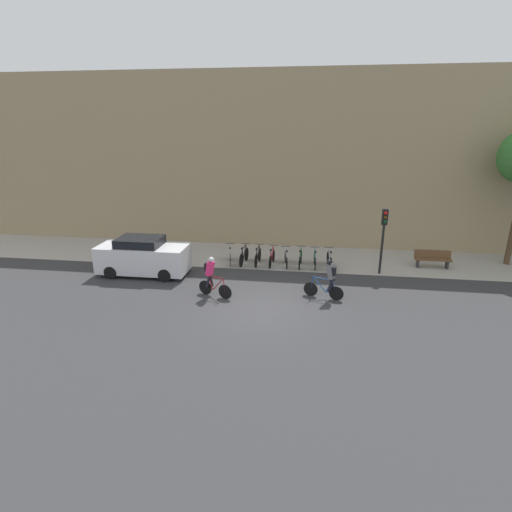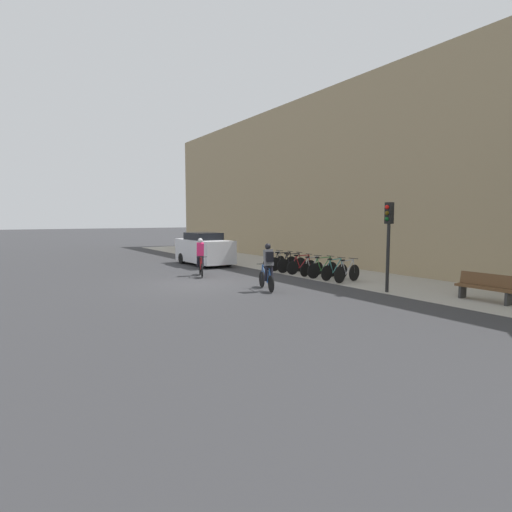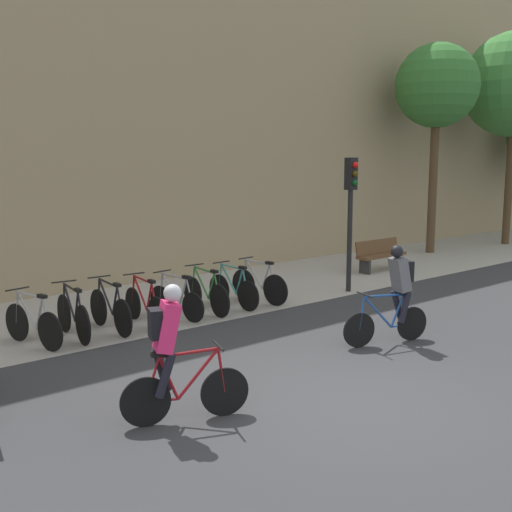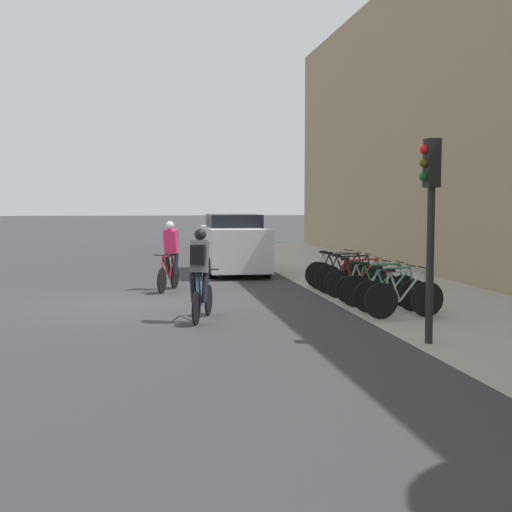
{
  "view_description": "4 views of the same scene",
  "coord_description": "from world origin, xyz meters",
  "px_view_note": "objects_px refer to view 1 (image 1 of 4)",
  "views": [
    {
      "loc": [
        1.86,
        -14.28,
        6.94
      ],
      "look_at": [
        -0.45,
        2.19,
        1.49
      ],
      "focal_mm": 28.0,
      "sensor_mm": 36.0,
      "label": 1
    },
    {
      "loc": [
        14.56,
        -7.01,
        2.64
      ],
      "look_at": [
        -0.34,
        2.88,
        0.97
      ],
      "focal_mm": 28.0,
      "sensor_mm": 36.0,
      "label": 2
    },
    {
      "loc": [
        -6.28,
        -5.41,
        3.3
      ],
      "look_at": [
        1.5,
        3.78,
        1.39
      ],
      "focal_mm": 45.0,
      "sensor_mm": 36.0,
      "label": 3
    },
    {
      "loc": [
        15.92,
        0.36,
        2.25
      ],
      "look_at": [
        0.81,
        2.74,
        1.08
      ],
      "focal_mm": 50.0,
      "sensor_mm": 36.0,
      "label": 4
    }
  ],
  "objects_px": {
    "parked_bike_0": "(230,256)",
    "parked_bike_6": "(315,260)",
    "parked_bike_4": "(286,259)",
    "bench": "(433,259)",
    "cyclist_grey": "(329,278)",
    "parked_car": "(143,257)",
    "parked_bike_5": "(300,259)",
    "cyclist_pink": "(211,275)",
    "parked_bike_2": "(258,257)",
    "traffic_light_pole": "(384,229)",
    "parked_bike_1": "(244,256)",
    "parked_bike_7": "(329,260)",
    "parked_bike_3": "(272,258)"
  },
  "relations": [
    {
      "from": "parked_bike_0",
      "to": "parked_bike_6",
      "type": "height_order",
      "value": "parked_bike_0"
    },
    {
      "from": "parked_bike_4",
      "to": "bench",
      "type": "relative_size",
      "value": 0.89
    },
    {
      "from": "parked_bike_4",
      "to": "cyclist_grey",
      "type": "bearing_deg",
      "value": -62.79
    },
    {
      "from": "parked_car",
      "to": "parked_bike_5",
      "type": "bearing_deg",
      "value": 16.15
    },
    {
      "from": "cyclist_pink",
      "to": "parked_bike_2",
      "type": "height_order",
      "value": "cyclist_pink"
    },
    {
      "from": "cyclist_pink",
      "to": "parked_car",
      "type": "bearing_deg",
      "value": 151.6
    },
    {
      "from": "parked_bike_4",
      "to": "traffic_light_pole",
      "type": "relative_size",
      "value": 0.49
    },
    {
      "from": "parked_bike_6",
      "to": "traffic_light_pole",
      "type": "distance_m",
      "value": 3.7
    },
    {
      "from": "parked_bike_2",
      "to": "traffic_light_pole",
      "type": "height_order",
      "value": "traffic_light_pole"
    },
    {
      "from": "parked_bike_1",
      "to": "parked_bike_2",
      "type": "xyz_separation_m",
      "value": [
        0.74,
        -0.0,
        -0.0
      ]
    },
    {
      "from": "parked_bike_7",
      "to": "parked_bike_1",
      "type": "bearing_deg",
      "value": -179.99
    },
    {
      "from": "parked_bike_6",
      "to": "parked_car",
      "type": "bearing_deg",
      "value": -165.22
    },
    {
      "from": "cyclist_grey",
      "to": "parked_bike_1",
      "type": "distance_m",
      "value": 5.79
    },
    {
      "from": "cyclist_grey",
      "to": "parked_car",
      "type": "height_order",
      "value": "parked_car"
    },
    {
      "from": "parked_bike_2",
      "to": "parked_bike_5",
      "type": "relative_size",
      "value": 1.02
    },
    {
      "from": "parked_bike_5",
      "to": "cyclist_pink",
      "type": "bearing_deg",
      "value": -130.01
    },
    {
      "from": "parked_bike_6",
      "to": "parked_bike_3",
      "type": "bearing_deg",
      "value": -179.97
    },
    {
      "from": "cyclist_pink",
      "to": "parked_bike_0",
      "type": "distance_m",
      "value": 4.33
    },
    {
      "from": "cyclist_pink",
      "to": "parked_bike_6",
      "type": "height_order",
      "value": "cyclist_pink"
    },
    {
      "from": "cyclist_pink",
      "to": "parked_bike_5",
      "type": "relative_size",
      "value": 1.02
    },
    {
      "from": "parked_bike_3",
      "to": "cyclist_grey",
      "type": "bearing_deg",
      "value": -54.92
    },
    {
      "from": "parked_bike_4",
      "to": "parked_bike_6",
      "type": "xyz_separation_m",
      "value": [
        1.47,
        0.0,
        0.02
      ]
    },
    {
      "from": "traffic_light_pole",
      "to": "parked_car",
      "type": "bearing_deg",
      "value": -171.73
    },
    {
      "from": "parked_bike_1",
      "to": "parked_bike_4",
      "type": "distance_m",
      "value": 2.21
    },
    {
      "from": "parked_bike_5",
      "to": "parked_bike_6",
      "type": "distance_m",
      "value": 0.74
    },
    {
      "from": "cyclist_pink",
      "to": "parked_bike_1",
      "type": "bearing_deg",
      "value": 81.28
    },
    {
      "from": "parked_bike_5",
      "to": "parked_car",
      "type": "bearing_deg",
      "value": -163.85
    },
    {
      "from": "parked_bike_6",
      "to": "parked_bike_2",
      "type": "bearing_deg",
      "value": -179.99
    },
    {
      "from": "parked_bike_7",
      "to": "traffic_light_pole",
      "type": "height_order",
      "value": "traffic_light_pole"
    },
    {
      "from": "cyclist_grey",
      "to": "parked_car",
      "type": "xyz_separation_m",
      "value": [
        -8.81,
        1.74,
        -0.05
      ]
    },
    {
      "from": "parked_bike_7",
      "to": "parked_bike_6",
      "type": "bearing_deg",
      "value": -179.97
    },
    {
      "from": "parked_bike_1",
      "to": "bench",
      "type": "distance_m",
      "value": 9.68
    },
    {
      "from": "parked_bike_1",
      "to": "parked_car",
      "type": "xyz_separation_m",
      "value": [
        -4.58,
        -2.18,
        0.48
      ]
    },
    {
      "from": "parked_bike_2",
      "to": "parked_bike_7",
      "type": "xyz_separation_m",
      "value": [
        3.69,
        0.0,
        -0.01
      ]
    },
    {
      "from": "parked_bike_3",
      "to": "parked_bike_5",
      "type": "height_order",
      "value": "parked_bike_5"
    },
    {
      "from": "cyclist_pink",
      "to": "bench",
      "type": "bearing_deg",
      "value": 26.28
    },
    {
      "from": "parked_bike_1",
      "to": "parked_bike_4",
      "type": "xyz_separation_m",
      "value": [
        2.21,
        -0.0,
        -0.04
      ]
    },
    {
      "from": "parked_bike_6",
      "to": "parked_bike_7",
      "type": "bearing_deg",
      "value": 0.03
    },
    {
      "from": "cyclist_grey",
      "to": "parked_bike_0",
      "type": "distance_m",
      "value": 6.35
    },
    {
      "from": "parked_bike_0",
      "to": "parked_car",
      "type": "height_order",
      "value": "parked_car"
    },
    {
      "from": "parked_bike_4",
      "to": "parked_bike_5",
      "type": "bearing_deg",
      "value": 0.04
    },
    {
      "from": "parked_bike_1",
      "to": "parked_bike_3",
      "type": "bearing_deg",
      "value": -0.04
    },
    {
      "from": "traffic_light_pole",
      "to": "parked_bike_3",
      "type": "bearing_deg",
      "value": 174.5
    },
    {
      "from": "cyclist_pink",
      "to": "parked_bike_3",
      "type": "distance_m",
      "value": 4.83
    },
    {
      "from": "cyclist_pink",
      "to": "bench",
      "type": "relative_size",
      "value": 0.98
    },
    {
      "from": "parked_bike_3",
      "to": "parked_bike_7",
      "type": "height_order",
      "value": "parked_bike_7"
    },
    {
      "from": "parked_bike_5",
      "to": "parked_car",
      "type": "distance_m",
      "value": 7.85
    },
    {
      "from": "parked_bike_6",
      "to": "traffic_light_pole",
      "type": "relative_size",
      "value": 0.5
    },
    {
      "from": "traffic_light_pole",
      "to": "parked_car",
      "type": "relative_size",
      "value": 0.75
    },
    {
      "from": "parked_bike_2",
      "to": "bench",
      "type": "bearing_deg",
      "value": 5.08
    }
  ]
}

